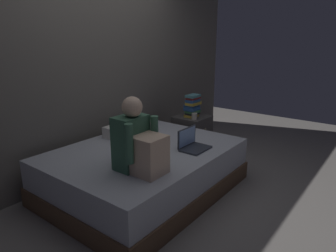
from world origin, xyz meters
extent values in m
plane|color=gray|center=(0.00, 0.00, 0.00)|extent=(8.00, 8.00, 0.00)
cube|color=slate|center=(0.00, 1.20, 1.35)|extent=(5.60, 0.10, 2.70)
cube|color=brown|center=(-0.20, 0.30, 0.10)|extent=(2.00, 1.50, 0.20)
cube|color=#B2B7C1|center=(-0.20, 0.30, 0.34)|extent=(1.96, 1.46, 0.29)
cube|color=#474442|center=(1.10, 0.55, 0.27)|extent=(0.44, 0.44, 0.54)
sphere|color=gray|center=(1.10, 0.33, 0.39)|extent=(0.04, 0.04, 0.04)
cube|color=#38664C|center=(-0.63, 0.06, 0.73)|extent=(0.30, 0.20, 0.48)
sphere|color=beige|center=(-0.63, 0.03, 1.06)|extent=(0.18, 0.18, 0.18)
cube|color=beige|center=(-0.63, -0.16, 0.66)|extent=(0.26, 0.24, 0.34)
cylinder|color=#38664C|center=(-0.79, -0.08, 0.79)|extent=(0.07, 0.07, 0.34)
cylinder|color=#38664C|center=(-0.47, -0.08, 0.79)|extent=(0.07, 0.07, 0.34)
cube|color=#333842|center=(0.11, -0.15, 0.50)|extent=(0.32, 0.22, 0.02)
cube|color=#333842|center=(0.11, -0.03, 0.61)|extent=(0.32, 0.01, 0.20)
cube|color=#8CB2EA|center=(0.11, -0.04, 0.61)|extent=(0.29, 0.00, 0.18)
cube|color=silver|center=(0.05, 0.75, 0.56)|extent=(0.56, 0.36, 0.13)
cube|color=gold|center=(1.07, 0.54, 0.56)|extent=(0.19, 0.14, 0.04)
cube|color=black|center=(1.08, 0.53, 0.59)|extent=(0.19, 0.13, 0.03)
cube|color=#387042|center=(1.07, 0.52, 0.62)|extent=(0.19, 0.15, 0.04)
cube|color=#284C84|center=(1.07, 0.54, 0.66)|extent=(0.20, 0.16, 0.04)
cube|color=#284C84|center=(1.08, 0.54, 0.70)|extent=(0.19, 0.15, 0.04)
cube|color=gold|center=(1.08, 0.52, 0.74)|extent=(0.22, 0.14, 0.04)
cube|color=#284C84|center=(1.07, 0.53, 0.78)|extent=(0.20, 0.12, 0.04)
cube|color=#9E2D28|center=(1.09, 0.53, 0.81)|extent=(0.22, 0.12, 0.03)
cube|color=teal|center=(1.07, 0.52, 0.85)|extent=(0.21, 0.13, 0.03)
cylinder|color=#BCB2A3|center=(0.97, 0.43, 0.59)|extent=(0.08, 0.08, 0.09)
camera|label=1|loc=(-2.45, -1.76, 1.62)|focal=32.59mm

